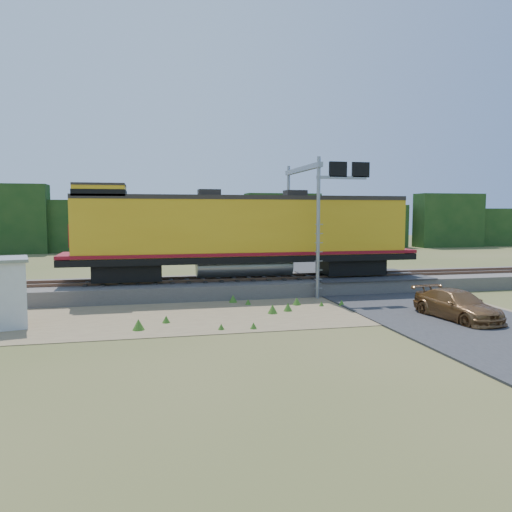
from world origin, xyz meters
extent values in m
plane|color=#475123|center=(0.00, 0.00, 0.00)|extent=(140.00, 140.00, 0.00)
cube|color=slate|center=(0.00, 6.00, 0.40)|extent=(70.00, 5.00, 0.80)
cube|color=brown|center=(0.00, 5.28, 0.88)|extent=(70.00, 0.10, 0.16)
cube|color=brown|center=(0.00, 6.72, 0.88)|extent=(70.00, 0.10, 0.16)
cube|color=#8C7754|center=(-2.00, 0.50, 0.01)|extent=(26.00, 8.00, 0.03)
cube|color=#38383A|center=(7.00, 6.00, 0.83)|extent=(7.00, 5.20, 0.06)
cube|color=#38383A|center=(7.00, 22.00, 0.04)|extent=(7.00, 24.00, 0.08)
cube|color=#173714|center=(0.00, 38.00, 3.25)|extent=(36.00, 3.00, 6.50)
cube|color=#173714|center=(40.00, 38.00, 3.00)|extent=(50.00, 3.00, 6.00)
cube|color=black|center=(-6.86, 6.00, 1.41)|extent=(3.62, 2.31, 0.91)
cube|color=black|center=(6.21, 6.00, 1.41)|extent=(3.62, 2.31, 0.91)
cube|color=black|center=(-0.33, 6.00, 2.05)|extent=(20.12, 3.02, 0.36)
cylinder|color=gray|center=(-0.33, 6.00, 1.56)|extent=(5.53, 1.21, 1.21)
cube|color=gold|center=(-0.33, 6.00, 3.79)|extent=(18.61, 2.92, 3.12)
cube|color=maroon|center=(-0.33, 6.00, 2.35)|extent=(20.12, 3.07, 0.18)
cube|color=#28231E|center=(-0.33, 6.00, 5.47)|extent=(18.61, 2.97, 0.24)
cube|color=gold|center=(-8.17, 6.00, 5.70)|extent=(2.62, 2.92, 0.70)
cube|color=#28231E|center=(-8.17, 6.00, 6.09)|extent=(2.62, 2.97, 0.12)
cube|color=black|center=(-8.17, 6.00, 5.65)|extent=(2.67, 2.97, 0.35)
cube|color=maroon|center=(-9.68, 6.00, 3.43)|extent=(0.10, 2.01, 1.21)
cube|color=#28231E|center=(-2.34, 6.00, 5.70)|extent=(1.21, 1.01, 0.45)
cube|color=#28231E|center=(2.69, 6.00, 5.70)|extent=(1.21, 1.01, 0.45)
cylinder|color=gray|center=(3.11, 3.20, 3.79)|extent=(0.19, 0.19, 7.58)
cylinder|color=gray|center=(3.11, 8.80, 3.79)|extent=(0.19, 0.19, 7.58)
cube|color=gray|center=(3.11, 6.00, 7.15)|extent=(0.27, 6.20, 0.27)
cube|color=gray|center=(4.41, 3.20, 6.50)|extent=(2.81, 0.16, 0.16)
cube|color=black|center=(4.20, 3.20, 6.93)|extent=(0.97, 0.16, 0.81)
cube|color=black|center=(5.50, 3.20, 6.93)|extent=(0.97, 0.16, 0.81)
imported|color=brown|center=(7.21, -3.17, 0.64)|extent=(2.31, 4.61, 1.29)
camera|label=1|loc=(-5.98, -21.98, 4.66)|focal=35.00mm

